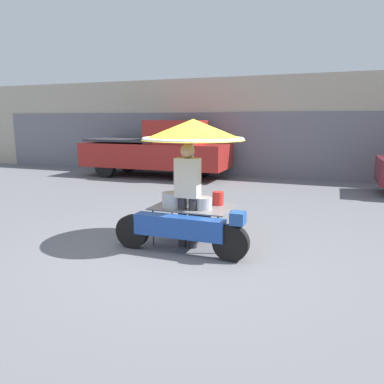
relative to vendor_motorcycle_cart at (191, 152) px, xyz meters
name	(u,v)px	position (x,y,z in m)	size (l,w,h in m)	color
ground_plane	(185,251)	(0.05, -0.40, -1.53)	(36.00, 36.00, 0.00)	slate
shopfront_building	(277,127)	(0.05, 8.93, 0.25)	(28.00, 2.06, 3.59)	#B2A893
vendor_motorcycle_cart	(191,152)	(0.00, 0.00, 0.00)	(2.17, 1.67, 2.05)	black
vendor_person	(188,190)	(0.00, -0.18, -0.59)	(0.38, 0.22, 1.67)	#2D2D33
pickup_truck	(159,150)	(-3.83, 6.66, -0.56)	(5.37, 1.90, 2.04)	black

